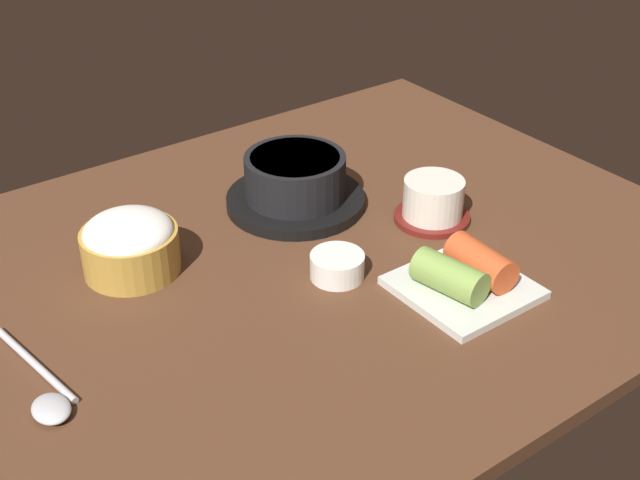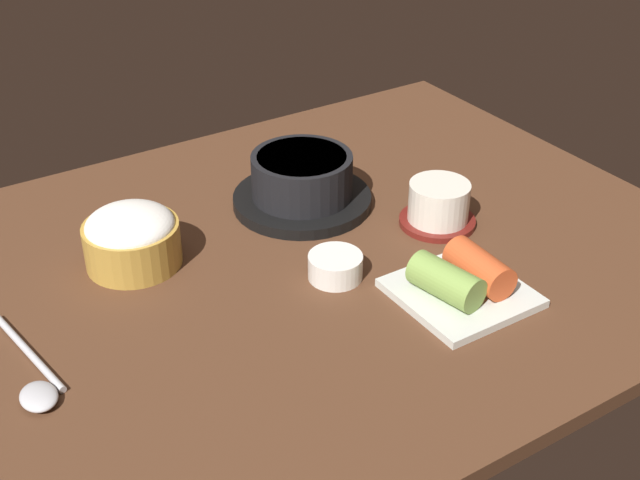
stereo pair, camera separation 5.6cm
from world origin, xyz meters
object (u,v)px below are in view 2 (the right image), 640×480
at_px(stone_pot, 302,183).
at_px(tea_cup_with_saucer, 439,205).
at_px(spoon, 35,381).
at_px(kimchi_plate, 462,282).
at_px(banchan_cup_center, 335,266).
at_px(rice_bowl, 132,237).

bearing_deg(stone_pot, tea_cup_with_saucer, -48.53).
bearing_deg(spoon, kimchi_plate, -13.66).
xyz_separation_m(stone_pot, kimchi_plate, (0.04, -0.28, -0.01)).
bearing_deg(tea_cup_with_saucer, spoon, -176.77).
xyz_separation_m(stone_pot, banchan_cup_center, (-0.06, -0.17, -0.02)).
height_order(tea_cup_with_saucer, banchan_cup_center, tea_cup_with_saucer).
bearing_deg(rice_bowl, tea_cup_with_saucer, -18.78).
xyz_separation_m(tea_cup_with_saucer, kimchi_plate, (-0.08, -0.14, -0.01)).
distance_m(tea_cup_with_saucer, spoon, 0.54).
xyz_separation_m(stone_pot, spoon, (-0.42, -0.17, -0.03)).
distance_m(rice_bowl, tea_cup_with_saucer, 0.39).
relative_size(tea_cup_with_saucer, banchan_cup_center, 1.54).
height_order(tea_cup_with_saucer, spoon, tea_cup_with_saucer).
height_order(rice_bowl, spoon, rice_bowl).
bearing_deg(stone_pot, banchan_cup_center, -108.90).
bearing_deg(spoon, banchan_cup_center, -0.07).
bearing_deg(tea_cup_with_saucer, kimchi_plate, -119.84).
relative_size(stone_pot, banchan_cup_center, 2.90).
xyz_separation_m(rice_bowl, banchan_cup_center, (0.19, -0.16, -0.02)).
bearing_deg(stone_pot, rice_bowl, -177.03).
bearing_deg(banchan_cup_center, kimchi_plate, -48.06).
distance_m(stone_pot, banchan_cup_center, 0.18).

